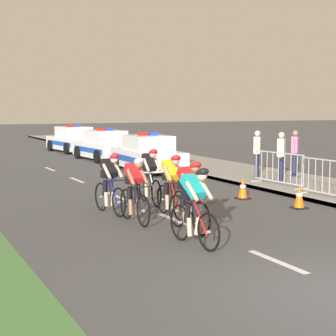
{
  "coord_description": "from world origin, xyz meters",
  "views": [
    {
      "loc": [
        -5.81,
        -5.76,
        2.66
      ],
      "look_at": [
        0.36,
        7.13,
        1.1
      ],
      "focal_mm": 60.71,
      "sensor_mm": 36.0,
      "label": 1
    }
  ],
  "objects_px": {
    "cyclist_second": "(189,195)",
    "cyclist_third": "(135,189)",
    "cyclist_sixth": "(150,175)",
    "spectator_back": "(295,150)",
    "cyclist_lead": "(194,205)",
    "traffic_cone_near": "(243,188)",
    "traffic_cone_mid": "(299,197)",
    "spectator_middle": "(281,153)",
    "crowd_barrier_middle": "(330,179)",
    "cyclist_fourth": "(171,185)",
    "police_car_second": "(105,146)",
    "police_car_third": "(73,140)",
    "police_car_nearest": "(147,155)",
    "cyclist_fifth": "(110,183)",
    "spectator_closest": "(257,150)",
    "crowd_barrier_rear": "(279,169)"
  },
  "relations": [
    {
      "from": "cyclist_fifth",
      "to": "traffic_cone_near",
      "type": "height_order",
      "value": "cyclist_fifth"
    },
    {
      "from": "cyclist_third",
      "to": "cyclist_fifth",
      "type": "distance_m",
      "value": 1.3
    },
    {
      "from": "cyclist_lead",
      "to": "spectator_middle",
      "type": "height_order",
      "value": "spectator_middle"
    },
    {
      "from": "cyclist_second",
      "to": "spectator_back",
      "type": "bearing_deg",
      "value": 38.74
    },
    {
      "from": "cyclist_second",
      "to": "spectator_closest",
      "type": "relative_size",
      "value": 1.03
    },
    {
      "from": "cyclist_second",
      "to": "crowd_barrier_middle",
      "type": "distance_m",
      "value": 5.43
    },
    {
      "from": "cyclist_fourth",
      "to": "police_car_nearest",
      "type": "xyz_separation_m",
      "value": [
        3.39,
        9.23,
        -0.11
      ]
    },
    {
      "from": "spectator_closest",
      "to": "spectator_back",
      "type": "height_order",
      "value": "same"
    },
    {
      "from": "cyclist_second",
      "to": "spectator_back",
      "type": "xyz_separation_m",
      "value": [
        7.5,
        6.02,
        0.3
      ]
    },
    {
      "from": "cyclist_second",
      "to": "cyclist_sixth",
      "type": "distance_m",
      "value": 3.56
    },
    {
      "from": "traffic_cone_mid",
      "to": "spectator_middle",
      "type": "height_order",
      "value": "spectator_middle"
    },
    {
      "from": "cyclist_lead",
      "to": "traffic_cone_near",
      "type": "relative_size",
      "value": 2.69
    },
    {
      "from": "cyclist_sixth",
      "to": "spectator_back",
      "type": "bearing_deg",
      "value": 20.14
    },
    {
      "from": "crowd_barrier_rear",
      "to": "cyclist_fifth",
      "type": "bearing_deg",
      "value": -165.1
    },
    {
      "from": "police_car_nearest",
      "to": "cyclist_sixth",
      "type": "bearing_deg",
      "value": -113.03
    },
    {
      "from": "cyclist_fifth",
      "to": "spectator_closest",
      "type": "bearing_deg",
      "value": 28.74
    },
    {
      "from": "cyclist_lead",
      "to": "traffic_cone_mid",
      "type": "relative_size",
      "value": 2.69
    },
    {
      "from": "cyclist_sixth",
      "to": "spectator_closest",
      "type": "bearing_deg",
      "value": 27.97
    },
    {
      "from": "police_car_third",
      "to": "spectator_back",
      "type": "bearing_deg",
      "value": -76.42
    },
    {
      "from": "traffic_cone_mid",
      "to": "spectator_back",
      "type": "bearing_deg",
      "value": 53.1
    },
    {
      "from": "crowd_barrier_rear",
      "to": "traffic_cone_mid",
      "type": "distance_m",
      "value": 3.52
    },
    {
      "from": "cyclist_second",
      "to": "cyclist_third",
      "type": "distance_m",
      "value": 1.49
    },
    {
      "from": "cyclist_fourth",
      "to": "police_car_nearest",
      "type": "relative_size",
      "value": 0.39
    },
    {
      "from": "cyclist_second",
      "to": "traffic_cone_near",
      "type": "relative_size",
      "value": 2.69
    },
    {
      "from": "crowd_barrier_middle",
      "to": "spectator_back",
      "type": "height_order",
      "value": "spectator_back"
    },
    {
      "from": "crowd_barrier_rear",
      "to": "spectator_middle",
      "type": "relative_size",
      "value": 1.39
    },
    {
      "from": "cyclist_fourth",
      "to": "police_car_third",
      "type": "distance_m",
      "value": 20.36
    },
    {
      "from": "cyclist_sixth",
      "to": "police_car_second",
      "type": "distance_m",
      "value": 13.0
    },
    {
      "from": "crowd_barrier_rear",
      "to": "spectator_closest",
      "type": "height_order",
      "value": "spectator_closest"
    },
    {
      "from": "crowd_barrier_rear",
      "to": "traffic_cone_mid",
      "type": "xyz_separation_m",
      "value": [
        -1.63,
        -3.11,
        -0.34
      ]
    },
    {
      "from": "cyclist_lead",
      "to": "crowd_barrier_middle",
      "type": "bearing_deg",
      "value": 25.52
    },
    {
      "from": "spectator_closest",
      "to": "spectator_back",
      "type": "relative_size",
      "value": 1.0
    },
    {
      "from": "cyclist_sixth",
      "to": "spectator_back",
      "type": "relative_size",
      "value": 1.03
    },
    {
      "from": "cyclist_fifth",
      "to": "spectator_closest",
      "type": "relative_size",
      "value": 1.03
    },
    {
      "from": "cyclist_lead",
      "to": "cyclist_fifth",
      "type": "height_order",
      "value": "same"
    },
    {
      "from": "police_car_nearest",
      "to": "police_car_second",
      "type": "relative_size",
      "value": 1.0
    },
    {
      "from": "spectator_back",
      "to": "traffic_cone_near",
      "type": "bearing_deg",
      "value": -144.73
    },
    {
      "from": "cyclist_fifth",
      "to": "spectator_closest",
      "type": "xyz_separation_m",
      "value": [
        6.97,
        3.82,
        0.3
      ]
    },
    {
      "from": "cyclist_fifth",
      "to": "police_car_second",
      "type": "relative_size",
      "value": 0.38
    },
    {
      "from": "cyclist_fifth",
      "to": "crowd_barrier_middle",
      "type": "bearing_deg",
      "value": -9.72
    },
    {
      "from": "cyclist_third",
      "to": "cyclist_fourth",
      "type": "xyz_separation_m",
      "value": [
        1.04,
        0.25,
        0.0
      ]
    },
    {
      "from": "cyclist_sixth",
      "to": "police_car_third",
      "type": "relative_size",
      "value": 0.38
    },
    {
      "from": "police_car_nearest",
      "to": "crowd_barrier_rear",
      "type": "height_order",
      "value": "police_car_nearest"
    },
    {
      "from": "cyclist_third",
      "to": "spectator_middle",
      "type": "relative_size",
      "value": 1.03
    },
    {
      "from": "traffic_cone_near",
      "to": "spectator_middle",
      "type": "height_order",
      "value": "spectator_middle"
    },
    {
      "from": "cyclist_fourth",
      "to": "police_car_second",
      "type": "xyz_separation_m",
      "value": [
        3.4,
        14.57,
        -0.11
      ]
    },
    {
      "from": "police_car_nearest",
      "to": "traffic_cone_mid",
      "type": "xyz_separation_m",
      "value": [
        0.14,
        -9.61,
        -0.37
      ]
    },
    {
      "from": "cyclist_second",
      "to": "police_car_third",
      "type": "distance_m",
      "value": 21.95
    },
    {
      "from": "cyclist_lead",
      "to": "police_car_second",
      "type": "relative_size",
      "value": 0.38
    },
    {
      "from": "cyclist_sixth",
      "to": "traffic_cone_mid",
      "type": "distance_m",
      "value": 4.01
    }
  ]
}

